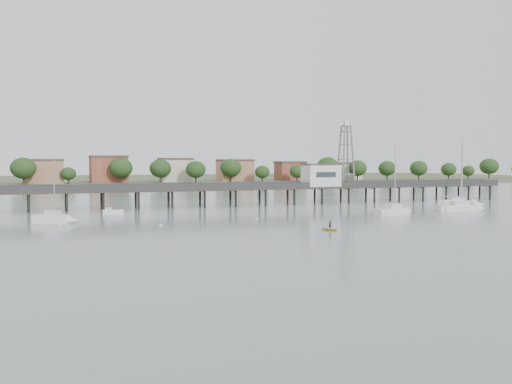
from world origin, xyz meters
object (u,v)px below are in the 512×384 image
Objects in this scene: sailboat_b at (58,219)px; white_tender at (113,212)px; sailboat_c at (398,211)px; sailboat_d at (467,208)px; lattice_tower at (346,156)px; sailboat_e at (466,204)px; pier at (218,189)px; yellow_dinghy at (330,230)px.

white_tender is at bearing 74.50° from sailboat_b.
sailboat_c is 0.91× the size of sailboat_d.
lattice_tower is 1.03× the size of sailboat_d.
sailboat_e is 83.39m from sailboat_b.
sailboat_d is (42.30, -28.70, -3.16)m from pier.
sailboat_b is 4.55× the size of yellow_dinghy.
white_tender is at bearing 146.21° from sailboat_c.
white_tender is at bearing 176.10° from sailboat_d.
sailboat_c is (-24.34, -10.37, 0.00)m from sailboat_e.
sailboat_e is at bearing 26.19° from sailboat_b.
white_tender is (-55.13, -11.48, -10.66)m from lattice_tower.
sailboat_e is at bearing 2.03° from white_tender.
sailboat_e is at bearing 9.88° from sailboat_c.
sailboat_e reaches higher than white_tender.
lattice_tower reaches higher than sailboat_e.
pier is 26.48m from white_tender.
sailboat_b is at bearing -120.64° from white_tender.
white_tender is (-49.18, 18.49, -0.19)m from sailboat_c.
lattice_tower reaches higher than white_tender.
pier is 10.67× the size of sailboat_e.
white_tender is 44.20m from yellow_dinghy.
lattice_tower is at bearing 65.58° from sailboat_c.
pier is at bearing -180.00° from lattice_tower.
sailboat_d is at bearing -6.30° from white_tender.
pier reaches higher than yellow_dinghy.
yellow_dinghy is (-23.28, -17.32, -0.64)m from sailboat_c.
sailboat_b is at bearing -160.04° from lattice_tower.
lattice_tower reaches higher than sailboat_b.
sailboat_b is at bearing -140.39° from sailboat_e.
pier is at bearing 58.67° from sailboat_b.
sailboat_e is 1.03× the size of sailboat_c.
sailboat_d is at bearing -92.98° from sailboat_e.
sailboat_b is 0.80× the size of sailboat_c.
pier is 10.95× the size of sailboat_c.
yellow_dinghy is at bearing -87.25° from pier.
lattice_tower is 32.40m from sailboat_d.
lattice_tower is 28.85m from sailboat_e.
sailboat_e is 1.28× the size of sailboat_b.
pier is at bearing 117.26° from sailboat_c.
sailboat_c is at bearing 17.26° from sailboat_b.
sailboat_d is (-7.59, -9.09, -0.00)m from sailboat_e.
white_tender is at bearing -154.08° from pier.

